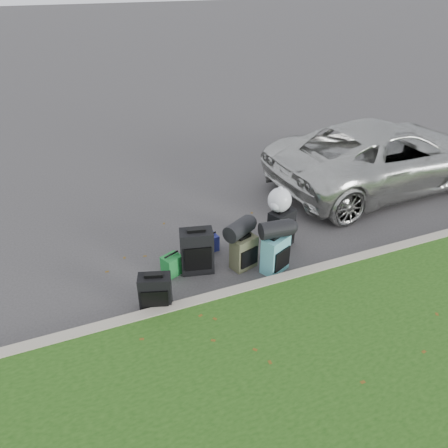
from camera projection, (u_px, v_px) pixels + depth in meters
name	position (u px, v px, depth m)	size (l,w,h in m)	color
ground	(234.00, 256.00, 7.50)	(120.00, 120.00, 0.00)	#383535
curb	(260.00, 286.00, 6.67)	(120.00, 0.18, 0.15)	#9E937F
suv	(385.00, 155.00, 9.53)	(2.41, 5.23, 1.45)	#B7B7B2
suitcase_small_black	(155.00, 293.00, 6.21)	(0.46, 0.25, 0.57)	black
suitcase_large_black_left	(197.00, 251.00, 6.96)	(0.52, 0.31, 0.75)	black
suitcase_olive	(244.00, 252.00, 7.10)	(0.41, 0.26, 0.56)	#3B3D28
suitcase_teal	(275.00, 254.00, 6.99)	(0.44, 0.26, 0.63)	teal
suitcase_large_black_right	(281.00, 228.00, 7.62)	(0.46, 0.27, 0.69)	black
tote_green	(172.00, 265.00, 6.99)	(0.29, 0.23, 0.33)	#1B7A2F
tote_navy	(210.00, 243.00, 7.58)	(0.27, 0.21, 0.29)	navy
duffel_left	(239.00, 229.00, 6.92)	(0.28, 0.28, 0.52)	black
duffel_right	(276.00, 229.00, 6.78)	(0.28, 0.28, 0.49)	black
trash_bag	(280.00, 200.00, 7.36)	(0.41, 0.41, 0.41)	silver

